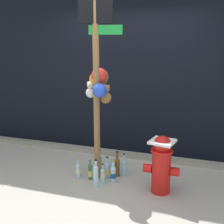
{
  "coord_description": "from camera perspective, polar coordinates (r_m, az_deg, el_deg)",
  "views": [
    {
      "loc": [
        1.25,
        -3.26,
        1.95
      ],
      "look_at": [
        0.11,
        0.31,
        1.01
      ],
      "focal_mm": 45.26,
      "sensor_mm": 36.0,
      "label": 1
    }
  ],
  "objects": [
    {
      "name": "ground_plane",
      "position": [
        4.0,
        -2.91,
        -15.2
      ],
      "size": [
        14.0,
        14.0,
        0.0
      ],
      "primitive_type": "plane",
      "color": "#ADA899"
    },
    {
      "name": "bottle_6",
      "position": [
        4.19,
        -4.41,
        -11.89
      ],
      "size": [
        0.06,
        0.06,
        0.32
      ],
      "color": "#337038",
      "rests_on": "ground_plane"
    },
    {
      "name": "bottle_7",
      "position": [
        4.27,
        2.42,
        -11.12
      ],
      "size": [
        0.07,
        0.07,
        0.36
      ],
      "color": "#93CCE0",
      "rests_on": "ground_plane"
    },
    {
      "name": "bottle_0",
      "position": [
        4.25,
        -6.85,
        -11.63
      ],
      "size": [
        0.06,
        0.06,
        0.3
      ],
      "color": "#B2DBEA",
      "rests_on": "ground_plane"
    },
    {
      "name": "bottle_5",
      "position": [
        4.26,
        1.05,
        -10.88
      ],
      "size": [
        0.07,
        0.07,
        0.39
      ],
      "color": "brown",
      "rests_on": "ground_plane"
    },
    {
      "name": "bottle_3",
      "position": [
        4.21,
        -1.0,
        -11.6
      ],
      "size": [
        0.08,
        0.08,
        0.34
      ],
      "color": "#93CCE0",
      "rests_on": "ground_plane"
    },
    {
      "name": "bottle_2",
      "position": [
        4.32,
        -2.46,
        -10.47
      ],
      "size": [
        0.06,
        0.06,
        0.39
      ],
      "color": "#93CCE0",
      "rests_on": "ground_plane"
    },
    {
      "name": "litter_2",
      "position": [
        5.67,
        -15.93,
        -6.64
      ],
      "size": [
        0.17,
        0.15,
        0.01
      ],
      "primitive_type": "cube",
      "rotation": [
        0.0,
        0.0,
        2.66
      ],
      "color": "tan",
      "rests_on": "ground_plane"
    },
    {
      "name": "memorial_post",
      "position": [
        3.91,
        -2.8,
        7.5
      ],
      "size": [
        0.58,
        0.45,
        2.54
      ],
      "color": "olive",
      "rests_on": "ground_plane"
    },
    {
      "name": "building_wall",
      "position": [
        4.97,
        3.23,
        10.61
      ],
      "size": [
        10.0,
        0.2,
        3.31
      ],
      "color": "black",
      "rests_on": "ground_plane"
    },
    {
      "name": "curb_strip",
      "position": [
        4.99,
        1.9,
        -8.49
      ],
      "size": [
        8.0,
        0.12,
        0.08
      ],
      "primitive_type": "cube",
      "color": "gray",
      "rests_on": "ground_plane"
    },
    {
      "name": "litter_0",
      "position": [
        4.32,
        -20.34,
        -13.71
      ],
      "size": [
        0.09,
        0.1,
        0.01
      ],
      "primitive_type": "cube",
      "rotation": [
        0.0,
        0.0,
        1.01
      ],
      "color": "silver",
      "rests_on": "ground_plane"
    },
    {
      "name": "bottle_8",
      "position": [
        4.1,
        0.24,
        -12.36
      ],
      "size": [
        0.08,
        0.08,
        0.33
      ],
      "color": "#B2DBEA",
      "rests_on": "ground_plane"
    },
    {
      "name": "bottle_4",
      "position": [
        4.1,
        -1.91,
        -12.65
      ],
      "size": [
        0.06,
        0.06,
        0.29
      ],
      "color": "#B2DBEA",
      "rests_on": "ground_plane"
    },
    {
      "name": "bottle_1",
      "position": [
        3.96,
        -3.27,
        -12.63
      ],
      "size": [
        0.07,
        0.07,
        0.4
      ],
      "color": "#B2DBEA",
      "rests_on": "ground_plane"
    },
    {
      "name": "fire_hydrant",
      "position": [
        3.8,
        9.96,
        -10.15
      ],
      "size": [
        0.47,
        0.36,
        0.78
      ],
      "color": "red",
      "rests_on": "ground_plane"
    }
  ]
}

